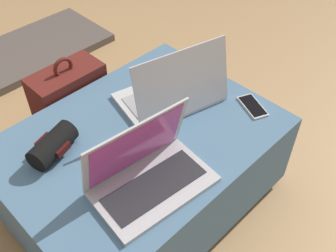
{
  "coord_description": "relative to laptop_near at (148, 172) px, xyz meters",
  "views": [
    {
      "loc": [
        -0.62,
        -0.76,
        1.38
      ],
      "look_at": [
        0.05,
        -0.1,
        0.46
      ],
      "focal_mm": 42.0,
      "sensor_mm": 36.0,
      "label": 1
    }
  ],
  "objects": [
    {
      "name": "ground_plane",
      "position": [
        0.12,
        0.17,
        -0.43
      ],
      "size": [
        14.0,
        14.0,
        0.0
      ],
      "primitive_type": "plane",
      "color": "tan"
    },
    {
      "name": "ottoman",
      "position": [
        0.12,
        0.17,
        -0.24
      ],
      "size": [
        0.97,
        0.72,
        0.38
      ],
      "color": "#2A3D4E",
      "rests_on": "ground_plane"
    },
    {
      "name": "laptop_near",
      "position": [
        0.0,
        0.0,
        0.0
      ],
      "size": [
        0.39,
        0.26,
        0.23
      ],
      "rotation": [
        0.0,
        0.0,
        -0.11
      ],
      "color": "#B7B7BC",
      "rests_on": "ottoman"
    },
    {
      "name": "laptop_far",
      "position": [
        0.33,
        0.21,
        0.0
      ],
      "size": [
        0.43,
        0.33,
        0.26
      ],
      "rotation": [
        0.0,
        0.0,
        2.91
      ],
      "color": "silver",
      "rests_on": "ottoman"
    },
    {
      "name": "cell_phone",
      "position": [
        0.53,
        -0.02,
        -0.04
      ],
      "size": [
        0.11,
        0.15,
        0.01
      ],
      "rotation": [
        0.0,
        0.0,
        2.73
      ],
      "color": "white",
      "rests_on": "ottoman"
    },
    {
      "name": "backpack",
      "position": [
        0.12,
        0.64,
        -0.23
      ],
      "size": [
        0.31,
        0.21,
        0.49
      ],
      "rotation": [
        0.0,
        0.0,
        3.15
      ],
      "color": "#5B1E19",
      "rests_on": "ground_plane"
    },
    {
      "name": "wrist_brace",
      "position": [
        -0.14,
        0.31,
        -0.01
      ],
      "size": [
        0.19,
        0.13,
        0.08
      ],
      "rotation": [
        0.0,
        0.0,
        3.44
      ],
      "color": "black",
      "rests_on": "ottoman"
    }
  ]
}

